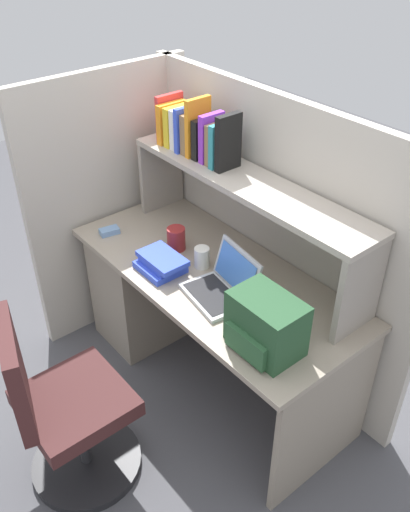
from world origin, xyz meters
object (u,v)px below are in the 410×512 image
(backpack, at_px, (265,325))
(computer_mouse, at_px, (109,231))
(snack_canister, at_px, (176,239))
(office_chair, at_px, (64,415))
(paper_cup, at_px, (202,257))
(laptop, at_px, (222,286))

(backpack, bearing_deg, computer_mouse, -178.22)
(snack_canister, xyz_separation_m, office_chair, (0.33, -0.88, -0.40))
(paper_cup, height_order, snack_canister, snack_canister)
(paper_cup, height_order, office_chair, office_chair)
(backpack, height_order, snack_canister, backpack)
(laptop, bearing_deg, paper_cup, 163.87)
(paper_cup, bearing_deg, laptop, -16.13)
(paper_cup, xyz_separation_m, office_chair, (0.12, -0.88, -0.39))
(backpack, bearing_deg, laptop, 165.69)
(office_chair, bearing_deg, computer_mouse, -28.22)
(computer_mouse, relative_size, paper_cup, 0.96)
(computer_mouse, bearing_deg, paper_cup, 30.79)
(backpack, xyz_separation_m, computer_mouse, (-1.17, -0.04, -0.11))
(laptop, height_order, backpack, backpack)
(paper_cup, distance_m, office_chair, 0.97)
(laptop, relative_size, paper_cup, 3.18)
(laptop, relative_size, office_chair, 0.37)
(paper_cup, bearing_deg, computer_mouse, -160.39)
(laptop, height_order, snack_canister, laptop)
(snack_canister, distance_m, office_chair, 1.02)
(backpack, bearing_deg, office_chair, -124.14)
(paper_cup, xyz_separation_m, snack_canister, (-0.21, -0.00, 0.01))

